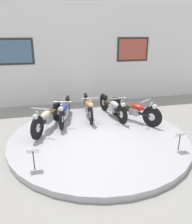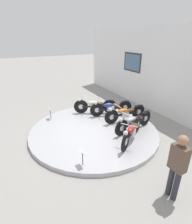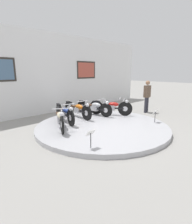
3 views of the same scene
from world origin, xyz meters
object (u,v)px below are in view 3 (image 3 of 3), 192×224
motorcycle_blue (65,113)px  motorcycle_red (111,107)px  info_placard_front_left (91,135)px  motorcycle_cream (60,117)px  motorcycle_orange (78,109)px  info_placard_front_centre (155,113)px  motorcycle_silver (94,107)px  visitor_standing (147,95)px

motorcycle_blue → motorcycle_red: motorcycle_red is taller
motorcycle_red → info_placard_front_left: 3.70m
motorcycle_cream → motorcycle_blue: (0.56, 0.53, -0.01)m
motorcycle_blue → motorcycle_orange: 0.84m
motorcycle_blue → info_placard_front_left: 2.69m
motorcycle_blue → info_placard_front_centre: motorcycle_blue is taller
motorcycle_cream → info_placard_front_centre: motorcycle_cream is taller
motorcycle_blue → motorcycle_silver: 1.63m
motorcycle_silver → info_placard_front_left: 3.59m
info_placard_front_left → motorcycle_silver: bearing=44.9°
motorcycle_orange → visitor_standing: visitor_standing is taller
info_placard_front_centre → visitor_standing: (1.84, 1.46, 0.43)m
motorcycle_blue → motorcycle_cream: bearing=-136.4°
motorcycle_red → info_placard_front_centre: bearing=-80.3°
motorcycle_blue → info_placard_front_left: size_ratio=3.79×
motorcycle_orange → motorcycle_red: (1.39, -0.73, 0.01)m
motorcycle_blue → motorcycle_orange: size_ratio=0.98×
motorcycle_red → info_placard_front_centre: motorcycle_red is taller
motorcycle_blue → info_placard_front_left: (-0.91, -2.53, -0.02)m
motorcycle_cream → motorcycle_red: 2.76m
motorcycle_silver → motorcycle_blue: bearing=179.9°
visitor_standing → info_placard_front_left: bearing=-164.5°
motorcycle_blue → motorcycle_silver: bearing=-0.1°
motorcycle_cream → info_placard_front_centre: size_ratio=3.54×
motorcycle_cream → info_placard_front_centre: (3.11, -2.00, -0.02)m
motorcycle_cream → info_placard_front_left: bearing=-99.9°
info_placard_front_left → visitor_standing: (5.29, 1.46, 0.43)m
motorcycle_silver → info_placard_front_centre: (0.91, -2.53, -0.01)m
motorcycle_cream → motorcycle_red: same height
motorcycle_blue → motorcycle_red: 2.26m
motorcycle_silver → info_placard_front_centre: motorcycle_silver is taller
motorcycle_cream → visitor_standing: size_ratio=1.08×
motorcycle_red → info_placard_front_centre: size_ratio=3.32×
motorcycle_orange → visitor_standing: 3.81m
motorcycle_red → visitor_standing: visitor_standing is taller
motorcycle_blue → motorcycle_silver: size_ratio=0.99×
motorcycle_blue → visitor_standing: visitor_standing is taller
info_placard_front_centre → motorcycle_cream: bearing=147.2°
motorcycle_silver → info_placard_front_left: size_ratio=3.82×
motorcycle_cream → motorcycle_red: bearing=0.0°
motorcycle_orange → visitor_standing: size_ratio=1.18×
motorcycle_cream → motorcycle_orange: (1.38, 0.73, -0.01)m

